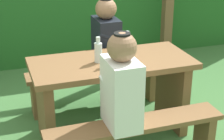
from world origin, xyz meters
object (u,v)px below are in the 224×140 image
object	(u,v)px
bottle_left	(98,51)
bench_far	(95,79)
bottle_right	(111,56)
bottle_center	(127,45)
bench_near	(135,136)
drinking_glass	(122,59)
person_white_shirt	(121,85)
picnic_table	(112,85)
person_black_coat	(106,37)

from	to	relation	value
bottle_left	bench_far	bearing A→B (deg)	77.62
bottle_right	bottle_center	bearing A→B (deg)	42.17
bench_near	bottle_right	size ratio (longest dim) A/B	6.57
bottle_right	bottle_left	bearing A→B (deg)	125.89
drinking_glass	person_white_shirt	bearing A→B (deg)	-110.24
person_white_shirt	drinking_glass	world-z (taller)	person_white_shirt
bench_near	bottle_center	xyz separation A→B (m)	(0.18, 0.66, 0.50)
picnic_table	bench_far	size ratio (longest dim) A/B	1.00
person_white_shirt	person_black_coat	xyz separation A→B (m)	(0.24, 1.11, 0.00)
drinking_glass	picnic_table	bearing A→B (deg)	116.84
bench_near	bench_far	world-z (taller)	same
bottle_left	bottle_right	bearing A→B (deg)	-54.11
bench_far	person_white_shirt	size ratio (longest dim) A/B	1.95
picnic_table	bench_far	xyz separation A→B (m)	(0.00, 0.56, -0.19)
bench_far	bottle_left	world-z (taller)	bottle_left
bottle_left	bottle_right	distance (m)	0.13
bottle_left	bench_near	bearing A→B (deg)	-77.79
drinking_glass	bottle_left	size ratio (longest dim) A/B	0.39
picnic_table	bottle_right	bearing A→B (deg)	-113.74
picnic_table	person_white_shirt	world-z (taller)	person_white_shirt
bottle_left	bottle_center	size ratio (longest dim) A/B	1.03
bottle_center	bench_far	bearing A→B (deg)	110.94
drinking_glass	bottle_right	bearing A→B (deg)	-178.88
person_white_shirt	person_black_coat	distance (m)	1.14
person_black_coat	bottle_left	xyz separation A→B (m)	(-0.25, -0.55, 0.06)
person_black_coat	bench_far	bearing A→B (deg)	178.51
bench_near	person_black_coat	size ratio (longest dim) A/B	1.95
bottle_left	bottle_center	world-z (taller)	bottle_left
bench_near	person_white_shirt	distance (m)	0.47
bench_far	bottle_center	bearing A→B (deg)	-69.06
bench_near	drinking_glass	world-z (taller)	drinking_glass
bottle_center	drinking_glass	bearing A→B (deg)	-122.29
bench_near	person_black_coat	distance (m)	1.21
drinking_glass	bottle_right	world-z (taller)	bottle_right
bench_far	person_white_shirt	distance (m)	1.21
picnic_table	drinking_glass	distance (m)	0.30
bench_near	person_black_coat	bearing A→B (deg)	83.50
person_white_shirt	bench_near	bearing A→B (deg)	-1.62
bench_near	bench_far	distance (m)	1.12
picnic_table	bottle_left	size ratio (longest dim) A/B	6.27
bottle_left	person_black_coat	bearing A→B (deg)	65.72
bench_far	bottle_center	xyz separation A→B (m)	(0.18, -0.46, 0.50)
bench_far	bottle_left	bearing A→B (deg)	-102.38
drinking_glass	bottle_right	size ratio (longest dim) A/B	0.41
person_white_shirt	person_black_coat	world-z (taller)	same
drinking_glass	person_black_coat	bearing A→B (deg)	83.38
picnic_table	bottle_center	bearing A→B (deg)	29.11
drinking_glass	bench_far	bearing A→B (deg)	94.41
picnic_table	bench_near	size ratio (longest dim) A/B	1.00
bench_far	person_black_coat	distance (m)	0.47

